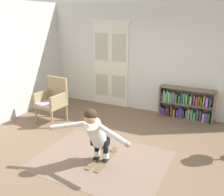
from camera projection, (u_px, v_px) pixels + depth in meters
name	position (u px, v px, depth m)	size (l,w,h in m)	color
ground_plane	(106.00, 152.00, 4.81)	(7.20, 7.20, 0.00)	brown
back_wall	(150.00, 59.00, 6.58)	(6.00, 0.10, 2.90)	silver
side_wall_left	(2.00, 63.00, 5.95)	(0.10, 6.00, 2.90)	silver
double_door	(110.00, 64.00, 7.08)	(1.22, 0.05, 2.45)	beige
rug	(101.00, 160.00, 4.55)	(2.33, 1.78, 0.01)	#745F52
bookshelf	(185.00, 105.00, 6.31)	(1.37, 0.30, 0.81)	brown
wicker_chair	(53.00, 99.00, 6.08)	(0.65, 0.65, 1.10)	#938358
skis_pair	(102.00, 158.00, 4.57)	(0.29, 0.82, 0.07)	brown
person_skier	(96.00, 132.00, 4.17)	(1.47, 0.64, 1.05)	white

